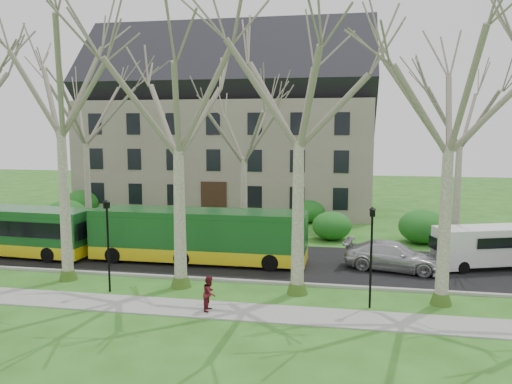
# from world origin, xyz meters

# --- Properties ---
(ground) EXTENTS (120.00, 120.00, 0.00)m
(ground) POSITION_xyz_m (0.00, 0.00, 0.00)
(ground) COLOR #2B5C1A
(ground) RESTS_ON ground
(sidewalk) EXTENTS (70.00, 2.00, 0.06)m
(sidewalk) POSITION_xyz_m (0.00, -2.50, 0.03)
(sidewalk) COLOR gray
(sidewalk) RESTS_ON ground
(road) EXTENTS (80.00, 8.00, 0.06)m
(road) POSITION_xyz_m (0.00, 5.50, 0.03)
(road) COLOR black
(road) RESTS_ON ground
(curb) EXTENTS (80.00, 0.25, 0.14)m
(curb) POSITION_xyz_m (0.00, 1.50, 0.07)
(curb) COLOR #A5A39E
(curb) RESTS_ON ground
(building) EXTENTS (26.50, 12.20, 16.00)m
(building) POSITION_xyz_m (-6.00, 24.00, 8.07)
(building) COLOR gray
(building) RESTS_ON ground
(tree_row_verge) EXTENTS (49.00, 7.00, 14.00)m
(tree_row_verge) POSITION_xyz_m (0.00, 0.30, 7.00)
(tree_row_verge) COLOR gray
(tree_row_verge) RESTS_ON ground
(tree_row_far) EXTENTS (33.00, 7.00, 12.00)m
(tree_row_far) POSITION_xyz_m (-1.33, 11.00, 6.00)
(tree_row_far) COLOR gray
(tree_row_far) RESTS_ON ground
(lamp_row) EXTENTS (36.22, 0.22, 4.30)m
(lamp_row) POSITION_xyz_m (-0.00, -1.00, 2.57)
(lamp_row) COLOR black
(lamp_row) RESTS_ON ground
(hedges) EXTENTS (30.60, 8.60, 2.00)m
(hedges) POSITION_xyz_m (-4.67, 14.00, 1.00)
(hedges) COLOR #175219
(hedges) RESTS_ON ground
(bus_lead) EXTENTS (11.90, 3.16, 2.94)m
(bus_lead) POSITION_xyz_m (-15.77, 4.35, 1.53)
(bus_lead) COLOR #17501E
(bus_lead) RESTS_ON road
(bus_follow) EXTENTS (12.33, 2.60, 3.08)m
(bus_follow) POSITION_xyz_m (-3.34, 4.69, 1.60)
(bus_follow) COLOR #17501E
(bus_follow) RESTS_ON road
(sedan) EXTENTS (5.56, 3.15, 1.52)m
(sedan) POSITION_xyz_m (7.50, 4.95, 0.82)
(sedan) COLOR #B0AFB4
(sedan) RESTS_ON road
(van_a) EXTENTS (5.51, 3.47, 2.26)m
(van_a) POSITION_xyz_m (12.36, 6.23, 1.19)
(van_a) COLOR silver
(van_a) RESTS_ON road
(pedestrian_b) EXTENTS (0.58, 0.73, 1.48)m
(pedestrian_b) POSITION_xyz_m (-0.66, -2.65, 0.80)
(pedestrian_b) COLOR maroon
(pedestrian_b) RESTS_ON sidewalk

